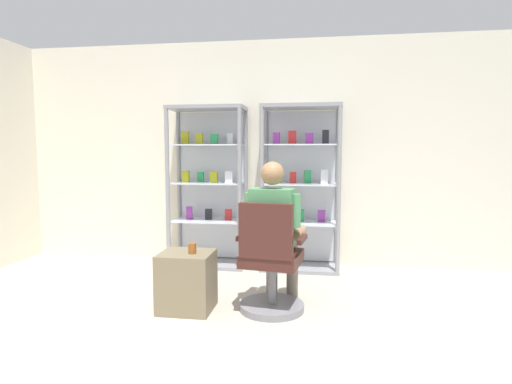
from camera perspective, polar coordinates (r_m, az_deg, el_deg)
back_wall at (r=5.16m, az=0.15°, el=5.29°), size 6.00×0.10×2.70m
display_cabinet_left at (r=5.06m, az=-6.43°, el=0.89°), size 0.90×0.45×1.90m
display_cabinet_right at (r=4.89m, az=6.12°, el=0.74°), size 0.90×0.45×1.90m
office_chair at (r=3.60m, az=1.99°, el=-10.24°), size 0.59×0.56×0.96m
seated_shopkeeper at (r=3.68m, az=2.63°, el=-4.79°), size 0.52×0.60×1.29m
storage_crate at (r=3.74m, az=-9.43°, el=-11.93°), size 0.45×0.40×0.51m
tea_glass at (r=3.62m, az=-8.69°, el=-7.61°), size 0.07×0.07×0.09m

